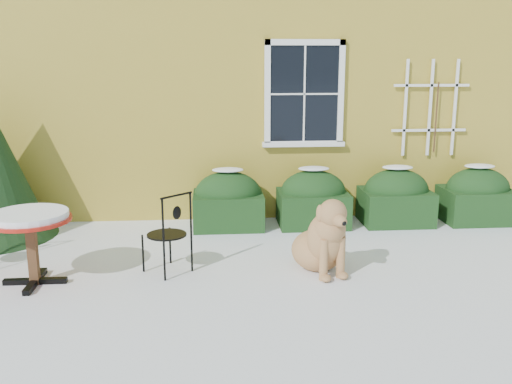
{
  "coord_description": "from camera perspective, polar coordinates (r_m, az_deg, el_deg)",
  "views": [
    {
      "loc": [
        -0.54,
        -5.82,
        2.5
      ],
      "look_at": [
        0.0,
        1.0,
        0.9
      ],
      "focal_mm": 40.0,
      "sensor_mm": 36.0,
      "label": 1
    }
  ],
  "objects": [
    {
      "name": "ground",
      "position": [
        6.36,
        0.73,
        -10.0
      ],
      "size": [
        80.0,
        80.0,
        0.0
      ],
      "primitive_type": "plane",
      "color": "white",
      "rests_on": "ground"
    },
    {
      "name": "house",
      "position": [
        12.85,
        -2.22,
        16.36
      ],
      "size": [
        12.4,
        8.4,
        6.4
      ],
      "color": "gold",
      "rests_on": "ground"
    },
    {
      "name": "hedge_row",
      "position": [
        8.9,
        9.84,
        -0.66
      ],
      "size": [
        4.95,
        0.8,
        0.91
      ],
      "color": "black",
      "rests_on": "ground"
    },
    {
      "name": "bistro_table",
      "position": [
        6.83,
        -21.67,
        -3.03
      ],
      "size": [
        0.91,
        0.91,
        0.84
      ],
      "rotation": [
        0.0,
        0.0,
        0.06
      ],
      "color": "black",
      "rests_on": "ground"
    },
    {
      "name": "patio_chair_near",
      "position": [
        6.83,
        -8.71,
        -4.06
      ],
      "size": [
        0.62,
        0.62,
        0.99
      ],
      "rotation": [
        0.0,
        0.0,
        3.88
      ],
      "color": "black",
      "rests_on": "ground"
    },
    {
      "name": "dog",
      "position": [
        6.85,
        6.74,
        -4.88
      ],
      "size": [
        0.78,
        1.09,
        0.97
      ],
      "rotation": [
        0.0,
        0.0,
        0.3
      ],
      "color": "tan",
      "rests_on": "ground"
    }
  ]
}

